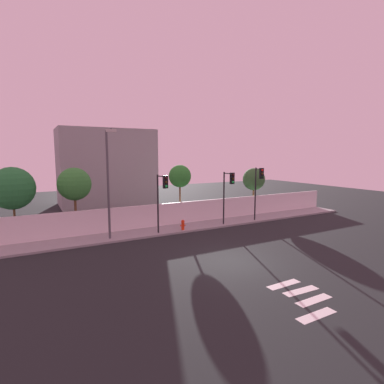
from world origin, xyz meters
name	(u,v)px	position (x,y,z in m)	size (l,w,h in m)	color
ground_plane	(237,263)	(0.00, 0.00, 0.00)	(80.00, 80.00, 0.00)	black
sidewalk	(174,229)	(0.00, 8.20, 0.07)	(36.00, 2.40, 0.15)	gray
perimeter_wall	(167,214)	(0.00, 9.49, 1.05)	(36.00, 0.18, 1.80)	silver
crosswalk_marking	(303,297)	(-0.01, -4.53, 0.00)	(2.90, 3.01, 0.01)	silver
traffic_light_left	(228,187)	(4.29, 6.94, 3.34)	(0.34, 1.35, 4.35)	black
traffic_light_center	(162,191)	(-1.53, 6.88, 3.33)	(0.36, 1.46, 4.33)	black
traffic_light_right	(259,182)	(7.51, 7.01, 3.53)	(0.47, 1.24, 4.64)	black
street_lamp_curbside	(108,176)	(-5.14, 7.48, 4.49)	(0.62, 2.12, 7.38)	#4C4C51
fire_hydrant	(183,224)	(0.41, 7.46, 0.57)	(0.44, 0.26, 0.78)	red
roadside_tree_leftmost	(12,188)	(-10.83, 10.80, 3.65)	(2.90, 2.90, 5.11)	brown
roadside_tree_midleft	(74,184)	(-6.88, 10.80, 3.74)	(2.44, 2.44, 4.97)	brown
roadside_tree_midright	(180,176)	(1.83, 10.80, 4.01)	(1.97, 1.97, 5.02)	brown
roadside_tree_rightmost	(254,179)	(10.17, 10.80, 3.41)	(2.24, 2.24, 4.55)	brown
low_building_distant	(107,167)	(-1.56, 23.49, 4.41)	(10.71, 6.00, 8.82)	gray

